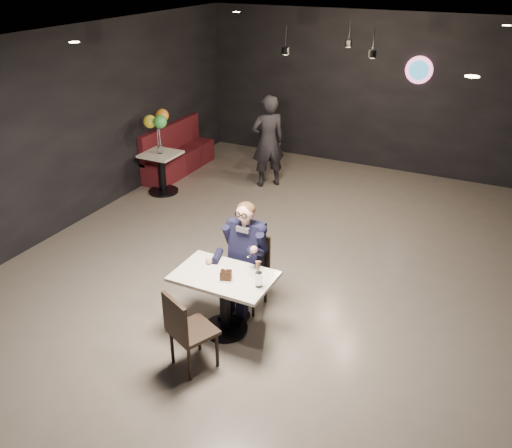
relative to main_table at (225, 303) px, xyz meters
The scene contains 17 objects.
floor 1.61m from the main_table, 91.87° to the left, with size 9.00×9.00×0.00m, color #70655D.
wall_sign 6.29m from the main_table, 82.92° to the left, with size 0.50×0.06×0.50m, color pink, non-canonical shape.
pendant_lights 4.36m from the main_table, 90.82° to the left, with size 1.40×1.20×0.36m, color black.
main_table is the anchor object (origin of this frame).
chair_far 0.56m from the main_table, 90.00° to the left, with size 0.42×0.46×0.92m, color black.
chair_near 0.66m from the main_table, 90.00° to the right, with size 0.42×0.46×0.92m, color black.
seated_man 0.65m from the main_table, 90.00° to the left, with size 0.60×0.80×1.44m, color black.
dessert_plate 0.39m from the main_table, 45.98° to the right, with size 0.20×0.20×0.01m, color white.
cake_slice 0.44m from the main_table, 46.86° to the right, with size 0.12×0.10×0.09m, color black.
mint_leaf 0.48m from the main_table, 60.85° to the right, with size 0.07×0.04×0.01m, color #2A8230.
sundae_glass 0.64m from the main_table, ahead, with size 0.08×0.08×0.17m, color silver.
wafer_cone 0.76m from the main_table, ahead, with size 0.06×0.06×0.13m, color tan.
booth_bench 5.21m from the main_table, 129.29° to the left, with size 0.48×1.90×0.95m, color #410D11.
side_table 4.27m from the main_table, 134.68° to the left, with size 0.62×0.62×0.77m, color silver.
balloon_vase 4.29m from the main_table, 134.68° to the left, with size 0.10×0.10×0.14m, color silver.
balloon_bunch 4.36m from the main_table, 134.68° to the left, with size 0.42×0.42×0.69m, color #FFF535.
passerby 4.47m from the main_table, 108.97° to the left, with size 0.62×0.41×1.70m, color black.
Camera 1 is at (2.63, -5.96, 3.93)m, focal length 38.00 mm.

